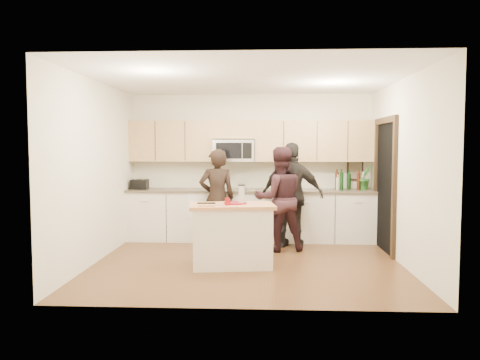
{
  "coord_description": "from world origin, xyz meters",
  "views": [
    {
      "loc": [
        0.23,
        -6.84,
        1.71
      ],
      "look_at": [
        -0.13,
        0.35,
        1.21
      ],
      "focal_mm": 35.0,
      "sensor_mm": 36.0,
      "label": 1
    }
  ],
  "objects_px": {
    "toaster": "(140,184)",
    "island": "(232,235)",
    "woman_left": "(217,198)",
    "woman_right": "(292,195)",
    "woman_center": "(279,199)"
  },
  "relations": [
    {
      "from": "woman_left",
      "to": "woman_right",
      "type": "distance_m",
      "value": 1.29
    },
    {
      "from": "toaster",
      "to": "woman_left",
      "type": "xyz_separation_m",
      "value": [
        1.49,
        -0.54,
        -0.19
      ]
    },
    {
      "from": "woman_right",
      "to": "island",
      "type": "bearing_deg",
      "value": 68.58
    },
    {
      "from": "toaster",
      "to": "woman_center",
      "type": "bearing_deg",
      "value": -17.76
    },
    {
      "from": "woman_right",
      "to": "woman_center",
      "type": "bearing_deg",
      "value": 63.94
    },
    {
      "from": "toaster",
      "to": "woman_right",
      "type": "distance_m",
      "value": 2.83
    },
    {
      "from": "toaster",
      "to": "woman_right",
      "type": "height_order",
      "value": "woman_right"
    },
    {
      "from": "woman_center",
      "to": "woman_right",
      "type": "height_order",
      "value": "woman_right"
    },
    {
      "from": "woman_left",
      "to": "woman_center",
      "type": "height_order",
      "value": "woman_center"
    },
    {
      "from": "woman_right",
      "to": "toaster",
      "type": "bearing_deg",
      "value": 2.69
    },
    {
      "from": "toaster",
      "to": "island",
      "type": "bearing_deg",
      "value": -45.76
    },
    {
      "from": "woman_left",
      "to": "woman_right",
      "type": "relative_size",
      "value": 0.94
    },
    {
      "from": "island",
      "to": "toaster",
      "type": "height_order",
      "value": "toaster"
    },
    {
      "from": "island",
      "to": "woman_center",
      "type": "xyz_separation_m",
      "value": [
        0.71,
        1.07,
        0.41
      ]
    },
    {
      "from": "island",
      "to": "woman_center",
      "type": "bearing_deg",
      "value": 48.88
    }
  ]
}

